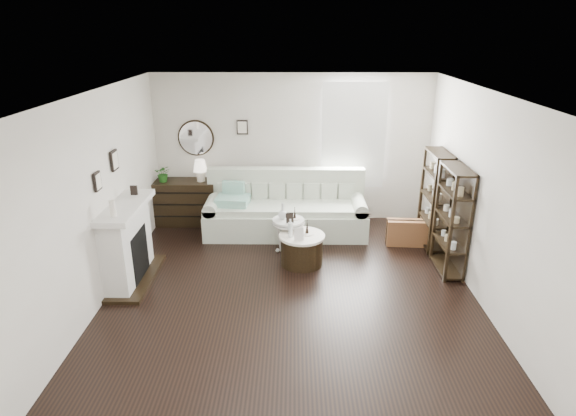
{
  "coord_description": "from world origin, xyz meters",
  "views": [
    {
      "loc": [
        0.02,
        -5.85,
        3.44
      ],
      "look_at": [
        -0.06,
        0.8,
        0.93
      ],
      "focal_mm": 30.0,
      "sensor_mm": 36.0,
      "label": 1
    }
  ],
  "objects_px": {
    "sofa": "(286,212)",
    "drum_table": "(302,249)",
    "pedestal_table": "(288,222)",
    "dresser": "(183,202)"
  },
  "relations": [
    {
      "from": "dresser",
      "to": "drum_table",
      "type": "bearing_deg",
      "value": -37.3
    },
    {
      "from": "sofa",
      "to": "drum_table",
      "type": "xyz_separation_m",
      "value": [
        0.27,
        -1.27,
        -0.11
      ]
    },
    {
      "from": "pedestal_table",
      "to": "dresser",
      "type": "bearing_deg",
      "value": 145.46
    },
    {
      "from": "drum_table",
      "to": "pedestal_table",
      "type": "distance_m",
      "value": 0.49
    },
    {
      "from": "sofa",
      "to": "dresser",
      "type": "bearing_deg",
      "value": 168.6
    },
    {
      "from": "drum_table",
      "to": "pedestal_table",
      "type": "height_order",
      "value": "pedestal_table"
    },
    {
      "from": "dresser",
      "to": "drum_table",
      "type": "height_order",
      "value": "dresser"
    },
    {
      "from": "sofa",
      "to": "drum_table",
      "type": "bearing_deg",
      "value": -78.13
    },
    {
      "from": "sofa",
      "to": "dresser",
      "type": "height_order",
      "value": "sofa"
    },
    {
      "from": "sofa",
      "to": "pedestal_table",
      "type": "bearing_deg",
      "value": -86.6
    }
  ]
}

